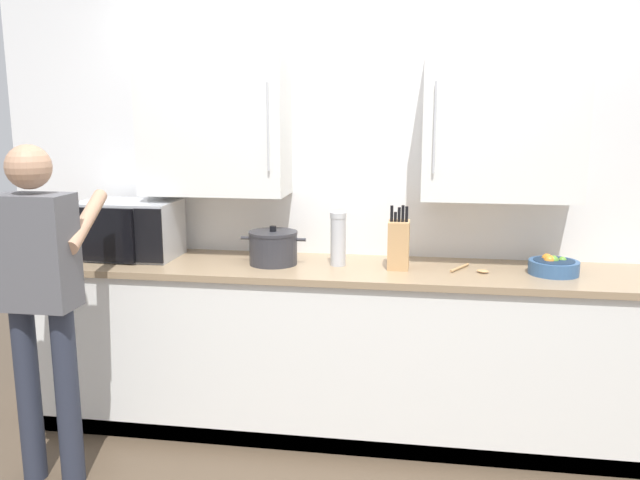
{
  "coord_description": "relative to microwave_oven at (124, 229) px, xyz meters",
  "views": [
    {
      "loc": [
        0.38,
        -2.64,
        1.74
      ],
      "look_at": [
        -0.15,
        0.68,
        1.09
      ],
      "focal_mm": 36.44,
      "sensor_mm": 36.0,
      "label": 1
    }
  ],
  "objects": [
    {
      "name": "back_wall_tiled",
      "position": [
        1.29,
        0.27,
        0.37
      ],
      "size": [
        4.23,
        0.44,
        2.81
      ],
      "color": "white",
      "rests_on": "ground_plane"
    },
    {
      "name": "counter_unit",
      "position": [
        1.29,
        -0.04,
        -0.63
      ],
      "size": [
        3.53,
        0.63,
        0.94
      ],
      "color": "white",
      "rests_on": "ground_plane"
    },
    {
      "name": "microwave_oven",
      "position": [
        0.0,
        0.0,
        0.0
      ],
      "size": [
        0.55,
        0.39,
        0.32
      ],
      "color": "#B7BABF",
      "rests_on": "counter_unit"
    },
    {
      "name": "knife_block",
      "position": [
        1.55,
        -0.03,
        -0.03
      ],
      "size": [
        0.11,
        0.15,
        0.34
      ],
      "color": "tan",
      "rests_on": "counter_unit"
    },
    {
      "name": "fruit_bowl",
      "position": [
        2.34,
        -0.03,
        -0.12
      ],
      "size": [
        0.25,
        0.25,
        0.1
      ],
      "color": "#335684",
      "rests_on": "counter_unit"
    },
    {
      "name": "stock_pot",
      "position": [
        0.87,
        -0.04,
        -0.07
      ],
      "size": [
        0.36,
        0.27,
        0.21
      ],
      "color": "#2D2D33",
      "rests_on": "counter_unit"
    },
    {
      "name": "wooden_spoon",
      "position": [
        1.93,
        -0.04,
        -0.15
      ],
      "size": [
        0.21,
        0.19,
        0.02
      ],
      "color": "tan",
      "rests_on": "counter_unit"
    },
    {
      "name": "thermos_flask",
      "position": [
        1.23,
        -0.01,
        -0.01
      ],
      "size": [
        0.09,
        0.09,
        0.29
      ],
      "color": "#B7BABF",
      "rests_on": "counter_unit"
    },
    {
      "name": "person_figure",
      "position": [
        -0.06,
        -0.76,
        -0.13
      ],
      "size": [
        0.44,
        0.57,
        1.61
      ],
      "color": "#282D3D",
      "rests_on": "ground_plane"
    }
  ]
}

